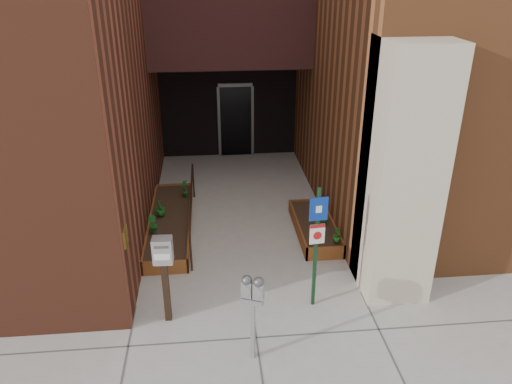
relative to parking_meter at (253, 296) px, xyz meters
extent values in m
plane|color=#9E9991|center=(0.09, 1.41, -1.13)|extent=(80.00, 80.00, 0.00)
cube|color=beige|center=(2.64, 1.61, 1.07)|extent=(1.10, 1.20, 4.40)
cube|color=black|center=(0.09, 7.41, 2.87)|extent=(4.20, 2.00, 2.00)
cube|color=black|center=(0.09, 8.81, 0.37)|extent=(4.00, 0.30, 3.00)
cube|color=black|center=(0.29, 8.63, -0.08)|extent=(0.90, 0.06, 2.10)
cube|color=#B79338|center=(-1.90, 1.21, 0.37)|extent=(0.04, 0.30, 0.30)
cube|color=brown|center=(-1.46, 2.33, -0.98)|extent=(0.90, 0.04, 0.30)
cube|color=brown|center=(-1.46, 5.89, -0.98)|extent=(0.90, 0.04, 0.30)
cube|color=brown|center=(-1.89, 4.11, -0.98)|extent=(0.04, 3.60, 0.30)
cube|color=brown|center=(-1.03, 4.11, -0.98)|extent=(0.04, 3.60, 0.30)
cube|color=black|center=(-1.46, 4.11, -1.00)|extent=(0.82, 3.52, 0.26)
cube|color=brown|center=(1.69, 2.53, -0.98)|extent=(0.80, 0.04, 0.30)
cube|color=brown|center=(1.69, 4.69, -0.98)|extent=(0.80, 0.04, 0.30)
cube|color=brown|center=(1.31, 3.61, -0.98)|extent=(0.04, 2.20, 0.30)
cube|color=brown|center=(2.07, 3.61, -0.98)|extent=(0.04, 2.20, 0.30)
cube|color=black|center=(1.69, 3.61, -1.00)|extent=(0.72, 2.12, 0.26)
cylinder|color=black|center=(-0.96, 2.41, -0.68)|extent=(0.04, 0.04, 0.90)
cylinder|color=black|center=(-0.96, 5.71, -0.68)|extent=(0.04, 0.04, 0.90)
cylinder|color=black|center=(-0.96, 4.06, -0.25)|extent=(0.04, 3.30, 0.04)
cube|color=#949496|center=(0.00, 0.00, -0.62)|extent=(0.08, 0.08, 1.01)
cube|color=#949496|center=(0.00, 0.00, -0.08)|extent=(0.33, 0.22, 0.08)
cube|color=#949496|center=(-0.08, 0.03, 0.10)|extent=(0.18, 0.15, 0.26)
sphere|color=#59595B|center=(-0.08, 0.03, 0.25)|extent=(0.15, 0.15, 0.15)
cube|color=white|center=(-0.10, -0.02, 0.12)|extent=(0.09, 0.04, 0.05)
cube|color=#B21414|center=(-0.10, -0.02, 0.04)|extent=(0.09, 0.04, 0.03)
cube|color=#949496|center=(0.08, -0.03, 0.10)|extent=(0.18, 0.15, 0.26)
sphere|color=#59595B|center=(0.08, -0.03, 0.25)|extent=(0.15, 0.15, 0.15)
cube|color=white|center=(0.06, -0.08, 0.12)|extent=(0.09, 0.04, 0.05)
cube|color=#B21414|center=(0.06, -0.08, 0.04)|extent=(0.09, 0.04, 0.03)
cube|color=#12331A|center=(1.15, 1.18, -0.01)|extent=(0.06, 0.06, 2.22)
cube|color=navy|center=(1.16, 1.15, 0.74)|extent=(0.30, 0.05, 0.40)
cube|color=white|center=(1.16, 1.14, 0.74)|extent=(0.10, 0.02, 0.12)
cube|color=white|center=(1.16, 1.15, 0.29)|extent=(0.25, 0.05, 0.35)
cube|color=#B21414|center=(1.16, 1.14, 0.44)|extent=(0.25, 0.04, 0.06)
cylinder|color=#B21414|center=(1.16, 1.13, 0.27)|extent=(0.14, 0.03, 0.14)
cube|color=black|center=(-1.32, 1.01, -0.56)|extent=(0.11, 0.11, 1.13)
cube|color=#B8B8BA|center=(-1.32, 1.01, 0.21)|extent=(0.32, 0.24, 0.43)
cube|color=#59595B|center=(-1.32, 0.90, 0.34)|extent=(0.23, 0.02, 0.04)
cube|color=white|center=(-1.32, 0.90, 0.16)|extent=(0.25, 0.02, 0.10)
imported|color=#265819|center=(-1.48, 2.51, -0.65)|extent=(0.43, 0.43, 0.36)
imported|color=#195A1D|center=(-1.76, 3.46, -0.64)|extent=(0.29, 0.29, 0.38)
imported|color=#1C621C|center=(-1.67, 4.23, -0.63)|extent=(0.30, 0.30, 0.39)
imported|color=#1B601E|center=(-1.16, 5.17, -0.62)|extent=(0.29, 0.29, 0.40)
imported|color=#215B1A|center=(1.94, 2.71, -0.67)|extent=(0.23, 0.23, 0.31)
imported|color=#235A19|center=(1.87, 3.49, -0.64)|extent=(0.24, 0.24, 0.38)
imported|color=#185619|center=(1.94, 4.18, -0.67)|extent=(0.41, 0.41, 0.32)
camera|label=1|loc=(-0.52, -5.74, 4.32)|focal=35.00mm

